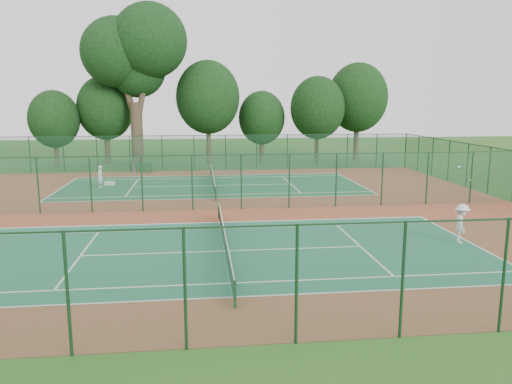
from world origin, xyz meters
TOP-DOWN VIEW (x-y plane):
  - ground at (0.00, 0.00)m, footprint 120.00×120.00m
  - red_pad at (0.00, 0.00)m, footprint 40.00×36.00m
  - court_near at (0.00, -9.00)m, footprint 23.77×10.97m
  - court_far at (0.00, 9.00)m, footprint 23.77×10.97m
  - fence_north at (0.00, 18.00)m, footprint 40.00×0.09m
  - fence_south at (0.00, -18.00)m, footprint 40.00×0.09m
  - fence_divider at (0.00, 0.00)m, footprint 40.00×0.09m
  - tennis_net_near at (0.00, -9.00)m, footprint 0.10×12.90m
  - tennis_net_far at (0.00, 9.00)m, footprint 0.10×12.90m
  - player_near at (11.38, -8.98)m, footprint 1.12×1.41m
  - player_far at (-8.87, 8.99)m, footprint 0.58×0.73m
  - trash_bin at (-7.17, 17.60)m, footprint 0.57×0.57m
  - bench at (-6.37, 17.25)m, footprint 1.66×0.69m
  - kit_bag at (-8.35, 10.23)m, footprint 0.82×0.32m
  - stray_ball_a at (6.64, -0.58)m, footprint 0.07×0.07m
  - stray_ball_b at (5.40, -0.99)m, footprint 0.07×0.07m
  - stray_ball_c at (2.06, -0.41)m, footprint 0.07×0.07m
  - big_tree at (-7.30, 22.31)m, footprint 10.74×7.86m
  - evergreen_row at (0.50, 24.25)m, footprint 39.00×5.00m

SIDE VIEW (x-z plane):
  - ground at x=0.00m, z-range 0.00..0.00m
  - evergreen_row at x=0.50m, z-range -6.00..6.00m
  - red_pad at x=0.00m, z-range 0.00..0.01m
  - court_near at x=0.00m, z-range 0.01..0.02m
  - court_far at x=0.00m, z-range 0.01..0.02m
  - stray_ball_a at x=6.64m, z-range 0.01..0.08m
  - stray_ball_c at x=2.06m, z-range 0.01..0.08m
  - stray_ball_b at x=5.40m, z-range 0.01..0.08m
  - kit_bag at x=-8.35m, z-range 0.01..0.32m
  - trash_bin at x=-7.17m, z-range 0.01..0.97m
  - bench at x=-6.37m, z-range 0.03..1.02m
  - tennis_net_near at x=0.00m, z-range 0.06..1.03m
  - tennis_net_far at x=0.00m, z-range 0.06..1.03m
  - player_far at x=-8.87m, z-range 0.02..1.78m
  - player_near at x=11.38m, z-range 0.02..1.93m
  - fence_north at x=0.00m, z-range 0.01..3.51m
  - fence_south at x=0.00m, z-range 0.01..3.51m
  - fence_divider at x=0.00m, z-range 0.01..3.51m
  - big_tree at x=-7.30m, z-range 3.43..19.93m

